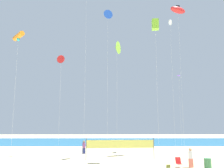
% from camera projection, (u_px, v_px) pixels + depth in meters
% --- Properties ---
extents(ocean_band, '(120.00, 20.00, 0.01)m').
position_uv_depth(ocean_band, '(113.00, 141.00, 50.48)').
color(ocean_band, '#1E6B99').
rests_on(ocean_band, ground).
extents(beachgoer_plum_shirt, '(0.39, 0.39, 1.72)m').
position_uv_depth(beachgoer_plum_shirt, '(84.00, 147.00, 31.42)').
color(beachgoer_plum_shirt, navy).
rests_on(beachgoer_plum_shirt, ground).
extents(beachgoer_white_shirt, '(0.41, 0.41, 1.79)m').
position_uv_depth(beachgoer_white_shirt, '(191.00, 157.00, 22.13)').
color(beachgoer_white_shirt, '#EA7260').
rests_on(beachgoer_white_shirt, ground).
extents(folding_beach_chair, '(0.52, 0.65, 0.89)m').
position_uv_depth(folding_beach_chair, '(179.00, 162.00, 22.23)').
color(folding_beach_chair, red).
rests_on(folding_beach_chair, ground).
extents(trash_barrel, '(0.65, 0.65, 0.94)m').
position_uv_depth(trash_barrel, '(208.00, 164.00, 21.36)').
color(trash_barrel, '#3F7F4C').
rests_on(trash_barrel, ground).
extents(volleyball_net, '(7.80, 0.53, 2.40)m').
position_uv_depth(volleyball_net, '(120.00, 145.00, 26.68)').
color(volleyball_net, '#4C4C51').
rests_on(volleyball_net, ground).
extents(beach_handbag, '(0.35, 0.18, 0.28)m').
position_uv_depth(beach_handbag, '(168.00, 166.00, 21.84)').
color(beach_handbag, olive).
rests_on(beach_handbag, ground).
extents(kite_blue_delta, '(1.42, 0.87, 20.13)m').
position_uv_depth(kite_blue_delta, '(108.00, 15.00, 33.80)').
color(kite_blue_delta, silver).
rests_on(kite_blue_delta, ground).
extents(kite_violet_diamond, '(0.52, 0.53, 11.84)m').
position_uv_depth(kite_violet_diamond, '(179.00, 78.00, 38.23)').
color(kite_violet_diamond, silver).
rests_on(kite_violet_diamond, ground).
extents(kite_white_inflatable, '(0.98, 1.74, 20.15)m').
position_uv_depth(kite_white_inflatable, '(170.00, 23.00, 36.93)').
color(kite_white_inflatable, silver).
rests_on(kite_white_inflatable, ground).
extents(kite_orange_tube, '(1.85, 2.03, 13.75)m').
position_uv_depth(kite_orange_tube, '(18.00, 36.00, 25.53)').
color(kite_orange_tube, silver).
rests_on(kite_orange_tube, ground).
extents(kite_lime_box, '(0.82, 0.82, 16.17)m').
position_uv_depth(kite_lime_box, '(155.00, 25.00, 27.62)').
color(kite_lime_box, silver).
rests_on(kite_lime_box, ground).
extents(kite_red_delta, '(1.15, 0.56, 13.13)m').
position_uv_depth(kite_red_delta, '(61.00, 60.00, 31.80)').
color(kite_red_delta, silver).
rests_on(kite_red_delta, ground).
extents(kite_red_inflatable, '(2.80, 2.04, 20.98)m').
position_uv_depth(kite_red_inflatable, '(178.00, 10.00, 33.99)').
color(kite_red_inflatable, silver).
rests_on(kite_red_inflatable, ground).
extents(kite_lime_delta, '(1.06, 1.64, 14.37)m').
position_uv_depth(kite_lime_delta, '(117.00, 48.00, 29.99)').
color(kite_lime_delta, silver).
rests_on(kite_lime_delta, ground).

